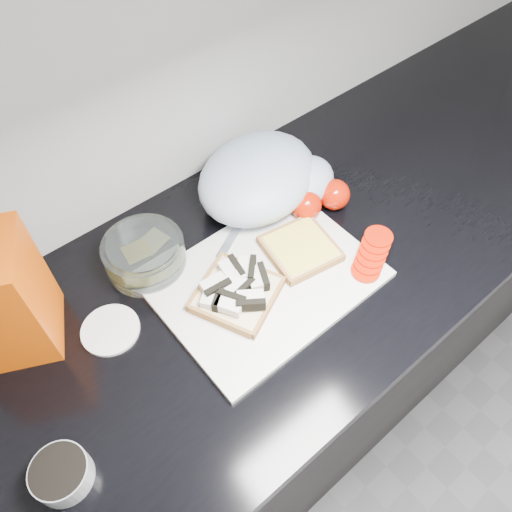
# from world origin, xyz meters

# --- Properties ---
(base_cabinet) EXTENTS (3.50, 0.60, 0.86)m
(base_cabinet) POSITION_xyz_m (0.00, 1.20, 0.43)
(base_cabinet) COLOR black
(base_cabinet) RESTS_ON ground
(countertop) EXTENTS (3.50, 0.64, 0.04)m
(countertop) POSITION_xyz_m (0.00, 1.20, 0.88)
(countertop) COLOR black
(countertop) RESTS_ON base_cabinet
(cutting_board) EXTENTS (0.40, 0.30, 0.01)m
(cutting_board) POSITION_xyz_m (0.15, 1.17, 0.91)
(cutting_board) COLOR silver
(cutting_board) RESTS_ON countertop
(bread_left) EXTENTS (0.19, 0.19, 0.04)m
(bread_left) POSITION_xyz_m (0.08, 1.17, 0.93)
(bread_left) COLOR beige
(bread_left) RESTS_ON cutting_board
(bread_right) EXTENTS (0.15, 0.15, 0.02)m
(bread_right) POSITION_xyz_m (0.24, 1.18, 0.92)
(bread_right) COLOR beige
(bread_right) RESTS_ON cutting_board
(tomato_slices) EXTENTS (0.14, 0.10, 0.03)m
(tomato_slices) POSITION_xyz_m (0.33, 1.07, 0.93)
(tomato_slices) COLOR #AE1704
(tomato_slices) RESTS_ON cutting_board
(knife) EXTENTS (0.21, 0.12, 0.01)m
(knife) POSITION_xyz_m (0.24, 1.33, 0.92)
(knife) COLOR silver
(knife) RESTS_ON cutting_board
(seed_tub) EXTENTS (0.09, 0.09, 0.04)m
(seed_tub) POSITION_xyz_m (-0.31, 1.09, 0.92)
(seed_tub) COLOR #929797
(seed_tub) RESTS_ON countertop
(tub_lid) EXTENTS (0.13, 0.13, 0.01)m
(tub_lid) POSITION_xyz_m (-0.13, 1.27, 0.90)
(tub_lid) COLOR silver
(tub_lid) RESTS_ON countertop
(glass_bowl) EXTENTS (0.16, 0.16, 0.06)m
(glass_bowl) POSITION_xyz_m (-0.01, 1.35, 0.93)
(glass_bowl) COLOR silver
(glass_bowl) RESTS_ON countertop
(grocery_bag) EXTENTS (0.33, 0.29, 0.12)m
(grocery_bag) POSITION_xyz_m (0.29, 1.34, 0.96)
(grocery_bag) COLOR silver
(grocery_bag) RESTS_ON countertop
(whole_tomatoes) EXTENTS (0.13, 0.08, 0.07)m
(whole_tomatoes) POSITION_xyz_m (0.35, 1.24, 0.93)
(whole_tomatoes) COLOR #AE1704
(whole_tomatoes) RESTS_ON countertop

